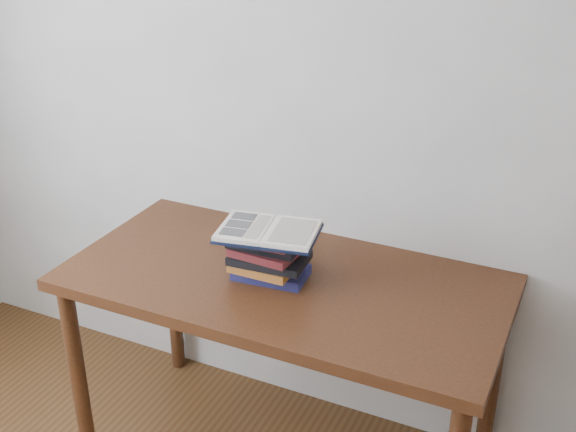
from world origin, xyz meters
The scene contains 3 objects.
desk centered at (0.09, 1.38, 0.71)m, with size 1.51×0.76×0.81m.
book_stack centered at (0.04, 1.35, 0.90)m, with size 0.27×0.19×0.18m.
open_book centered at (0.06, 1.32, 1.01)m, with size 0.36×0.28×0.03m.
Camera 1 is at (1.01, -0.55, 2.07)m, focal length 45.00 mm.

